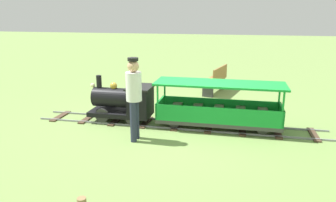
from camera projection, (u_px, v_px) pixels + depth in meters
ground_plane at (179, 126)px, 7.11m from camera, size 60.00×60.00×0.00m
track at (177, 125)px, 7.12m from camera, size 0.77×6.40×0.04m
locomotive at (125, 101)px, 7.24m from camera, size 0.73×1.44×1.01m
passenger_car at (218, 110)px, 6.83m from camera, size 0.83×2.70×0.97m
conductor_person at (134, 93)px, 6.07m from camera, size 0.30×0.30×1.62m
park_bench at (216, 80)px, 9.86m from camera, size 1.36×0.70×0.82m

